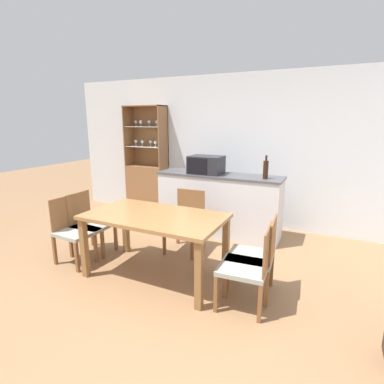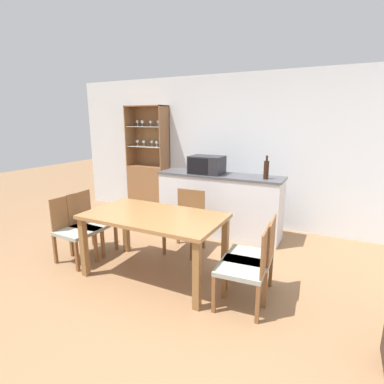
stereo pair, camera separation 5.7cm
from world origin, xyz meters
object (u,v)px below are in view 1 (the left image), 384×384
(dining_chair_side_left_near, at_px, (75,230))
(dining_chair_head_far, at_px, (186,221))
(display_cabinet, at_px, (148,181))
(wine_bottle, at_px, (266,169))
(dining_table, at_px, (155,222))
(microwave, at_px, (206,165))
(dining_chair_side_right_near, at_px, (248,267))
(dining_chair_side_right_far, at_px, (255,256))
(dining_chair_side_left_far, at_px, (90,224))

(dining_chair_side_left_near, bearing_deg, dining_chair_head_far, 132.24)
(display_cabinet, relative_size, dining_chair_side_left_near, 2.44)
(dining_chair_side_left_near, xyz_separation_m, wine_bottle, (2.04, 1.65, 0.69))
(dining_table, height_order, microwave, microwave)
(dining_chair_side_right_near, height_order, dining_chair_side_right_far, same)
(display_cabinet, height_order, dining_chair_side_right_near, display_cabinet)
(dining_table, xyz_separation_m, dining_chair_head_far, (-0.00, 0.78, -0.23))
(wine_bottle, bearing_deg, dining_chair_side_right_far, -80.56)
(dining_chair_side_left_near, bearing_deg, dining_chair_side_left_far, -176.67)
(display_cabinet, xyz_separation_m, dining_chair_side_right_far, (2.64, -1.95, -0.19))
(dining_table, distance_m, dining_chair_side_left_near, 1.16)
(display_cabinet, relative_size, dining_chair_head_far, 2.44)
(dining_table, relative_size, dining_chair_side_right_near, 1.88)
(dining_chair_head_far, relative_size, wine_bottle, 2.50)
(dining_chair_side_left_near, height_order, dining_chair_side_right_far, same)
(dining_chair_side_right_far, relative_size, wine_bottle, 2.50)
(dining_chair_side_right_far, height_order, dining_chair_head_far, same)
(dining_table, height_order, wine_bottle, wine_bottle)
(dining_chair_side_left_near, bearing_deg, dining_table, 99.83)
(dining_chair_side_left_near, bearing_deg, display_cabinet, -167.10)
(display_cabinet, height_order, microwave, display_cabinet)
(dining_table, distance_m, dining_chair_side_right_near, 1.16)
(dining_chair_side_left_near, bearing_deg, wine_bottle, 132.35)
(wine_bottle, bearing_deg, dining_chair_side_left_far, -145.65)
(dining_chair_head_far, height_order, dining_chair_side_left_far, same)
(display_cabinet, distance_m, wine_bottle, 2.52)
(dining_chair_side_right_far, height_order, wine_bottle, wine_bottle)
(dining_chair_head_far, distance_m, dining_chair_side_left_far, 1.31)
(display_cabinet, relative_size, dining_chair_side_right_near, 2.44)
(dining_chair_side_right_near, bearing_deg, display_cabinet, 46.24)
(display_cabinet, relative_size, microwave, 3.97)
(wine_bottle, bearing_deg, dining_table, -120.69)
(display_cabinet, distance_m, microwave, 1.64)
(dining_table, distance_m, dining_chair_head_far, 0.82)
(dining_chair_side_right_far, bearing_deg, dining_chair_head_far, 55.82)
(microwave, bearing_deg, wine_bottle, -2.01)
(dining_chair_side_right_near, height_order, dining_chair_side_left_near, same)
(dining_table, relative_size, dining_chair_side_left_far, 1.88)
(display_cabinet, distance_m, dining_chair_side_right_near, 3.45)
(dining_table, xyz_separation_m, dining_chair_side_right_near, (1.13, -0.13, -0.23))
(dining_chair_side_left_near, distance_m, wine_bottle, 2.71)
(dining_chair_side_right_far, distance_m, dining_chair_side_left_far, 2.27)
(dining_chair_head_far, bearing_deg, dining_chair_side_right_near, 139.03)
(microwave, bearing_deg, dining_table, -88.72)
(display_cabinet, height_order, dining_table, display_cabinet)
(dining_chair_side_left_far, distance_m, microwave, 1.93)
(display_cabinet, xyz_separation_m, microwave, (1.47, -0.53, 0.50))
(dining_chair_side_right_near, height_order, dining_chair_side_left_far, same)
(dining_chair_side_left_near, distance_m, dining_chair_head_far, 1.46)
(microwave, bearing_deg, dining_chair_head_far, -87.55)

